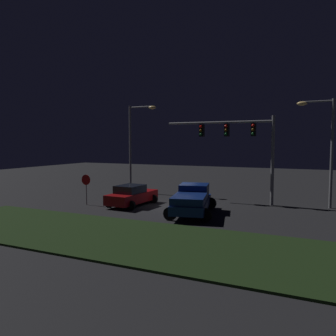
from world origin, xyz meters
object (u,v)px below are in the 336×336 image
Objects in this scene: pickup_truck at (192,198)px; stop_sign at (86,184)px; street_lamp_right at (324,139)px; traffic_signal_gantry at (239,138)px; street_lamp_left at (136,138)px; car_sedan at (132,195)px.

stop_sign is at bearing 78.92° from pickup_truck.
street_lamp_right reaches higher than stop_sign.
stop_sign is (-8.17, -0.30, 0.56)m from pickup_truck.
traffic_signal_gantry is 1.05× the size of street_lamp_left.
pickup_truck is 1.27× the size of car_sedan.
street_lamp_right is at bearing 5.92° from traffic_signal_gantry.
street_lamp_left reaches higher than traffic_signal_gantry.
traffic_signal_gantry is 11.83m from stop_sign.
stop_sign is (-3.17, -1.16, 0.82)m from car_sedan.
stop_sign is at bearing -91.20° from street_lamp_left.
street_lamp_left is (-9.80, 1.49, 0.11)m from traffic_signal_gantry.
pickup_truck is 10.25m from street_lamp_right.
street_lamp_left is 15.61m from street_lamp_right.
street_lamp_right is at bearing -3.25° from street_lamp_left.
street_lamp_left is 7.77m from stop_sign.
car_sedan is 7.81m from street_lamp_left.
street_lamp_left is 1.04× the size of street_lamp_right.
street_lamp_right is (7.56, 5.78, 3.80)m from pickup_truck.
pickup_truck is 2.56× the size of stop_sign.
stop_sign reaches higher than car_sedan.
traffic_signal_gantry is 9.91m from street_lamp_left.
pickup_truck is 0.69× the size of traffic_signal_gantry.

